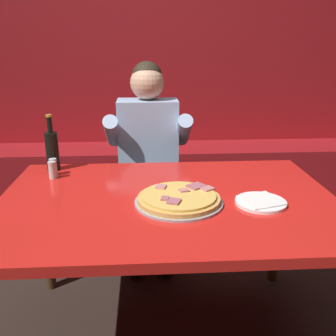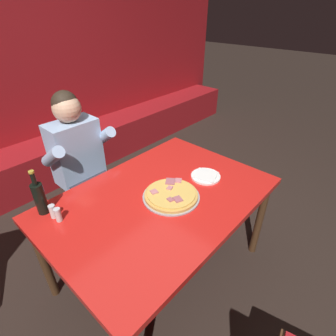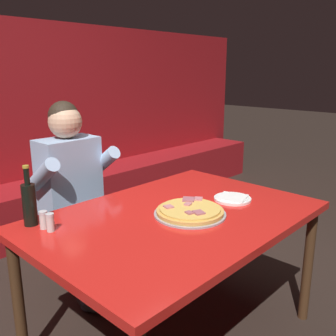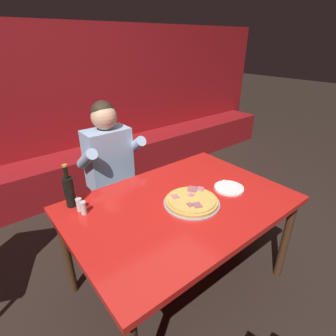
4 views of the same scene
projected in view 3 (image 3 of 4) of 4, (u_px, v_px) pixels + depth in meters
name	position (u px, v px, depth m)	size (l,w,h in m)	color
booth_bench	(19.00, 214.00, 3.28)	(6.46, 0.48, 0.46)	maroon
main_dining_table	(176.00, 227.00, 1.93)	(1.45, 1.00, 0.75)	#422816
pizza	(190.00, 211.00, 1.90)	(0.37, 0.37, 0.05)	#9E9EA3
plate_white_paper	(233.00, 198.00, 2.12)	(0.21, 0.21, 0.02)	white
beer_bottle	(29.00, 203.00, 1.76)	(0.07, 0.07, 0.29)	black
shaker_parmesan	(44.00, 221.00, 1.73)	(0.04, 0.04, 0.09)	silver
shaker_red_pepper_flakes	(50.00, 223.00, 1.70)	(0.04, 0.04, 0.09)	silver
diner_seated_blue_shirt	(77.00, 191.00, 2.40)	(0.53, 0.53, 1.27)	black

